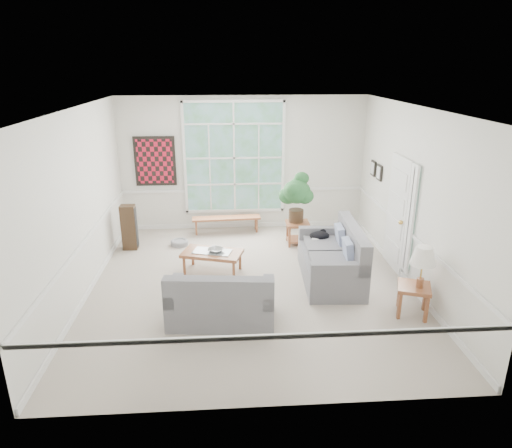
{
  "coord_description": "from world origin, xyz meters",
  "views": [
    {
      "loc": [
        -0.4,
        -7.13,
        3.65
      ],
      "look_at": [
        0.1,
        0.2,
        1.05
      ],
      "focal_mm": 32.0,
      "sensor_mm": 36.0,
      "label": 1
    }
  ],
  "objects_px": {
    "loveseat_front": "(221,295)",
    "end_table": "(297,233)",
    "loveseat_right": "(331,254)",
    "coffee_table": "(212,262)",
    "side_table": "(413,300)"
  },
  "relations": [
    {
      "from": "loveseat_right",
      "to": "loveseat_front",
      "type": "relative_size",
      "value": 1.18
    },
    {
      "from": "loveseat_right",
      "to": "coffee_table",
      "type": "relative_size",
      "value": 1.72
    },
    {
      "from": "loveseat_right",
      "to": "coffee_table",
      "type": "xyz_separation_m",
      "value": [
        -2.09,
        0.46,
        -0.3
      ]
    },
    {
      "from": "loveseat_right",
      "to": "side_table",
      "type": "height_order",
      "value": "loveseat_right"
    },
    {
      "from": "loveseat_right",
      "to": "side_table",
      "type": "xyz_separation_m",
      "value": [
        0.99,
        -1.27,
        -0.25
      ]
    },
    {
      "from": "loveseat_right",
      "to": "side_table",
      "type": "relative_size",
      "value": 3.77
    },
    {
      "from": "coffee_table",
      "to": "side_table",
      "type": "height_order",
      "value": "side_table"
    },
    {
      "from": "loveseat_front",
      "to": "coffee_table",
      "type": "xyz_separation_m",
      "value": [
        -0.17,
        1.71,
        -0.22
      ]
    },
    {
      "from": "coffee_table",
      "to": "side_table",
      "type": "relative_size",
      "value": 2.19
    },
    {
      "from": "coffee_table",
      "to": "side_table",
      "type": "xyz_separation_m",
      "value": [
        3.08,
        -1.73,
        0.04
      ]
    },
    {
      "from": "side_table",
      "to": "end_table",
      "type": "bearing_deg",
      "value": 113.53
    },
    {
      "from": "loveseat_right",
      "to": "loveseat_front",
      "type": "xyz_separation_m",
      "value": [
        -1.92,
        -1.25,
        -0.08
      ]
    },
    {
      "from": "loveseat_right",
      "to": "end_table",
      "type": "distance_m",
      "value": 1.77
    },
    {
      "from": "end_table",
      "to": "coffee_table",
      "type": "bearing_deg",
      "value": -144.45
    },
    {
      "from": "loveseat_front",
      "to": "end_table",
      "type": "height_order",
      "value": "loveseat_front"
    }
  ]
}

